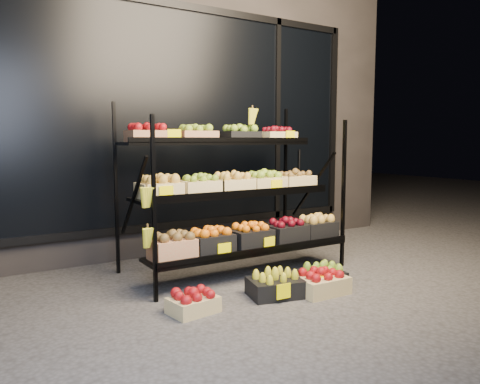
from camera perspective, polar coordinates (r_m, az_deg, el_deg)
ground at (r=4.26m, az=3.91°, el=-11.43°), size 24.00×24.00×0.00m
building at (r=6.35m, az=-10.06°, el=10.32°), size 6.00×2.08×3.50m
display_rack at (r=4.57m, az=-0.56°, el=-0.07°), size 2.18×1.02×1.74m
tag_floor_a at (r=3.83m, az=5.34°, el=-12.53°), size 0.13×0.01×0.12m
tag_floor_b at (r=4.11m, az=10.33°, el=-11.32°), size 0.13×0.01×0.12m
floor_crate_left at (r=3.64m, az=-5.74°, el=-13.16°), size 0.38×0.30×0.18m
floor_crate_midleft at (r=3.98m, az=4.32°, el=-11.19°), size 0.49×0.41×0.21m
floor_crate_midright at (r=4.10m, az=9.83°, el=-10.75°), size 0.43×0.32×0.21m
floor_crate_right at (r=4.33m, az=10.05°, el=-9.97°), size 0.41×0.34×0.19m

